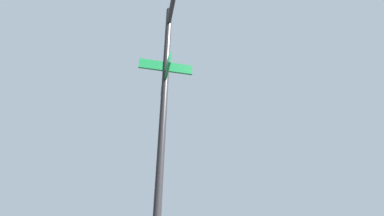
{
  "coord_description": "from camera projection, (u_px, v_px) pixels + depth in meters",
  "views": [
    {
      "loc": [
        -4.47,
        -4.23,
        1.52
      ],
      "look_at": [
        -7.89,
        -6.59,
        3.78
      ],
      "focal_mm": 24.32,
      "sensor_mm": 36.0,
      "label": 1
    }
  ],
  "objects": [
    {
      "name": "traffic_signal_near",
      "position": [
        174.0,
        45.0,
        3.9
      ],
      "size": [
        1.99,
        2.16,
        6.03
      ],
      "color": "black",
      "rests_on": "ground_plane"
    }
  ]
}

